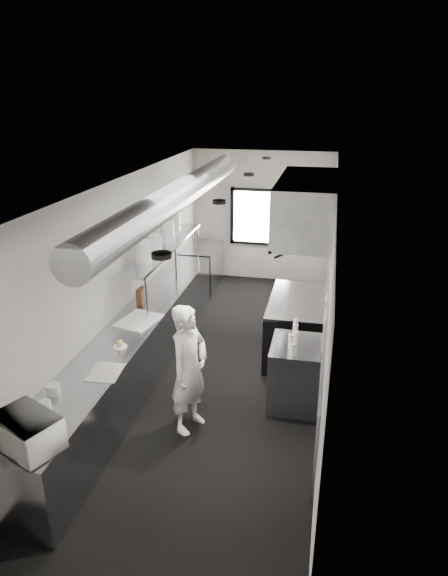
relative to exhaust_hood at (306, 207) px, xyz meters
The scene contains 35 objects.
floor 2.72m from the exhaust_hood, 147.45° to the right, with size 3.00×8.00×0.01m, color black.
ceiling 1.36m from the exhaust_hood, 147.45° to the right, with size 3.00×8.00×0.01m, color silver.
wall_back 3.62m from the exhaust_hood, 108.38° to the left, with size 3.00×0.02×2.80m, color #B9B6B0.
wall_front 4.93m from the exhaust_hood, 103.13° to the right, with size 3.00×0.02×2.80m, color #B9B6B0.
wall_left 2.87m from the exhaust_hood, 164.91° to the right, with size 0.02×8.00×2.80m, color #B9B6B0.
wall_right 1.28m from the exhaust_hood, 60.05° to the right, with size 0.02×8.00×2.80m, color #B9B6B0.
wall_cladding 1.92m from the exhaust_hood, 46.22° to the right, with size 0.03×5.50×1.10m, color #92959F.
hvac_duct 1.83m from the exhaust_hood, behind, with size 0.40×0.40×6.40m, color gray.
service_window 3.58m from the exhaust_hood, 108.57° to the left, with size 1.36×0.05×1.25m.
exhaust_hood is the anchor object (origin of this frame).
prep_counter 3.20m from the exhaust_hood, 151.89° to the right, with size 0.70×6.00×0.90m, color #92959F.
pass_shelf 2.46m from the exhaust_hood, behind, with size 0.45×3.00×0.68m.
range 1.92m from the exhaust_hood, behind, with size 0.88×1.60×0.94m.
bottle_station 2.39m from the exhaust_hood, 87.82° to the right, with size 0.65×0.80×0.90m, color #92959F.
far_work_table 3.88m from the exhaust_hood, 131.94° to the left, with size 0.70×1.20×0.90m, color #92959F.
notice_sheet_a 2.09m from the exhaust_hood, 78.88° to the right, with size 0.02×0.28×0.38m, color silver.
notice_sheet_b 2.43m from the exhaust_hood, 80.58° to the right, with size 0.02×0.28×0.38m, color silver.
line_cook 2.92m from the exhaust_hood, 118.45° to the right, with size 0.60×0.40×1.65m, color silver.
microwave 4.66m from the exhaust_hood, 119.27° to the right, with size 0.55×0.42×0.33m, color silver.
deli_tub_a 4.35m from the exhaust_hood, 125.06° to the right, with size 0.13×0.13×0.09m, color #B2BCAD.
deli_tub_b 4.17m from the exhaust_hood, 128.38° to the right, with size 0.15×0.15×0.10m, color #B2BCAD.
newspaper 3.61m from the exhaust_hood, 128.77° to the right, with size 0.35×0.43×0.01m, color silver.
small_plate 3.25m from the exhaust_hood, 137.66° to the right, with size 0.18×0.18×0.01m, color white.
pastry 3.23m from the exhaust_hood, 137.66° to the right, with size 0.09×0.09×0.09m, color tan.
cutting_board 2.90m from the exhaust_hood, 151.88° to the right, with size 0.47×0.63×0.02m, color silver.
knife_block 2.81m from the exhaust_hood, 167.36° to the right, with size 0.10×0.22×0.24m, color brown.
plate_stack_a 2.48m from the exhaust_hood, 167.30° to the right, with size 0.26×0.26×0.31m, color white.
plate_stack_b 2.38m from the exhaust_hood, behind, with size 0.24×0.24×0.31m, color white.
plate_stack_c 2.42m from the exhaust_hood, 168.32° to the left, with size 0.24×0.24×0.34m, color white.
plate_stack_d 2.57m from the exhaust_hood, 158.28° to the left, with size 0.26×0.26×0.40m, color white.
squeeze_bottle_a 2.21m from the exhaust_hood, 89.33° to the right, with size 0.05×0.05×0.16m, color silver.
squeeze_bottle_b 2.06m from the exhaust_hood, 90.77° to the right, with size 0.07×0.07×0.20m, color silver.
squeeze_bottle_c 1.98m from the exhaust_hood, 88.63° to the right, with size 0.06×0.06×0.18m, color silver.
squeeze_bottle_d 1.86m from the exhaust_hood, 89.25° to the right, with size 0.07×0.07×0.20m, color silver.
squeeze_bottle_e 1.75m from the exhaust_hood, 89.85° to the right, with size 0.07×0.07×0.20m, color silver.
Camera 1 is at (1.43, -6.42, 3.94)m, focal length 30.91 mm.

